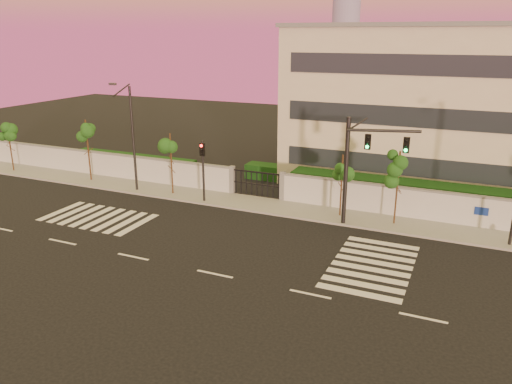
# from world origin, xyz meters

# --- Properties ---
(ground) EXTENTS (120.00, 120.00, 0.00)m
(ground) POSITION_xyz_m (0.00, 0.00, 0.00)
(ground) COLOR black
(ground) RESTS_ON ground
(sidewalk) EXTENTS (60.00, 3.00, 0.15)m
(sidewalk) POSITION_xyz_m (0.00, 10.50, 0.07)
(sidewalk) COLOR gray
(sidewalk) RESTS_ON ground
(perimeter_wall) EXTENTS (60.00, 0.36, 2.20)m
(perimeter_wall) POSITION_xyz_m (0.10, 12.00, 1.07)
(perimeter_wall) COLOR silver
(perimeter_wall) RESTS_ON ground
(hedge_row) EXTENTS (41.00, 4.25, 1.80)m
(hedge_row) POSITION_xyz_m (1.17, 14.74, 0.82)
(hedge_row) COLOR #143710
(hedge_row) RESTS_ON ground
(institutional_building) EXTENTS (24.40, 12.40, 12.25)m
(institutional_building) POSITION_xyz_m (9.00, 21.99, 6.16)
(institutional_building) COLOR beige
(institutional_building) RESTS_ON ground
(road_markings) EXTENTS (57.00, 7.62, 0.02)m
(road_markings) POSITION_xyz_m (-1.58, 3.76, 0.01)
(road_markings) COLOR silver
(road_markings) RESTS_ON ground
(street_tree_a) EXTENTS (1.36, 1.09, 4.24)m
(street_tree_a) POSITION_xyz_m (-25.25, 10.02, 3.12)
(street_tree_a) COLOR #382314
(street_tree_a) RESTS_ON ground
(street_tree_b) EXTENTS (1.58, 1.25, 5.05)m
(street_tree_b) POSITION_xyz_m (-17.07, 10.48, 3.72)
(street_tree_b) COLOR #382314
(street_tree_b) RESTS_ON ground
(street_tree_c) EXTENTS (1.38, 1.10, 4.66)m
(street_tree_c) POSITION_xyz_m (-8.99, 10.11, 3.43)
(street_tree_c) COLOR #382314
(street_tree_c) RESTS_ON ground
(street_tree_d) EXTENTS (1.34, 1.06, 4.21)m
(street_tree_d) POSITION_xyz_m (3.64, 10.50, 3.10)
(street_tree_d) COLOR #382314
(street_tree_d) RESTS_ON ground
(street_tree_e) EXTENTS (1.30, 1.03, 4.78)m
(street_tree_e) POSITION_xyz_m (7.12, 10.45, 3.51)
(street_tree_e) COLOR #382314
(street_tree_e) RESTS_ON ground
(traffic_signal_main) EXTENTS (4.25, 1.35, 6.82)m
(traffic_signal_main) POSITION_xyz_m (5.02, 9.21, 4.31)
(traffic_signal_main) COLOR black
(traffic_signal_main) RESTS_ON ground
(traffic_signal_secondary) EXTENTS (0.35, 0.34, 4.48)m
(traffic_signal_secondary) POSITION_xyz_m (-6.00, 9.49, 2.84)
(traffic_signal_secondary) COLOR black
(traffic_signal_secondary) RESTS_ON ground
(streetlight_west) EXTENTS (0.49, 1.99, 8.29)m
(streetlight_west) POSITION_xyz_m (-12.03, 9.59, 4.48)
(streetlight_west) COLOR black
(streetlight_west) RESTS_ON ground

